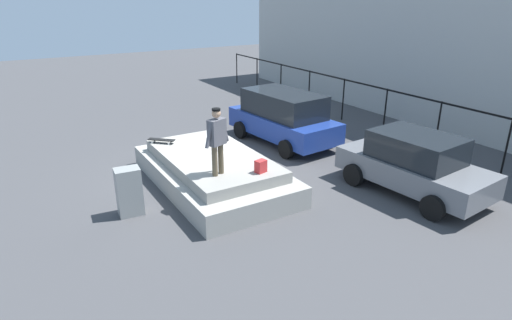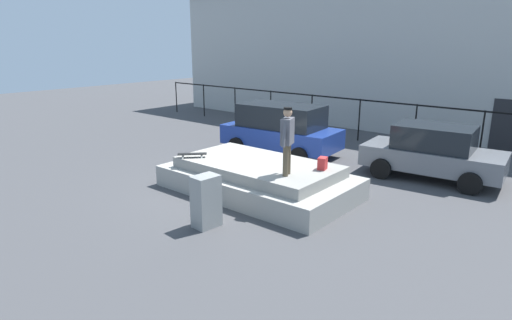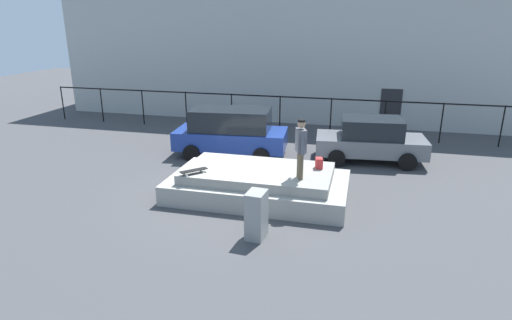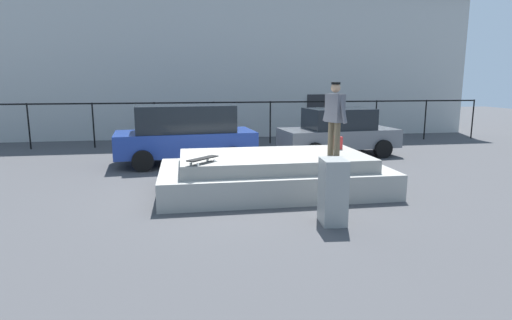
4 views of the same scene
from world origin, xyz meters
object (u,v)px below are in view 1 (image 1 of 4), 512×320
Objects in this scene: car_blue_hatchback_near at (283,116)px; backpack at (261,166)px; skateboarder at (217,137)px; skateboard at (161,140)px; car_grey_sedan_mid at (414,163)px; utility_box at (129,192)px.

backpack is at bearing -40.84° from car_blue_hatchback_near.
skateboarder reaches higher than skateboard.
backpack is at bearing -111.24° from car_grey_sedan_mid.
backpack is 4.25m from car_grey_sedan_mid.
skateboarder is at bearing -111.74° from car_grey_sedan_mid.
skateboarder reaches higher than car_blue_hatchback_near.
car_grey_sedan_mid is 7.55m from utility_box.
car_grey_sedan_mid reaches higher than utility_box.
car_blue_hatchback_near reaches higher than car_grey_sedan_mid.
backpack is 5.10m from car_blue_hatchback_near.
skateboarder reaches higher than utility_box.
car_blue_hatchback_near is (-3.86, 3.33, -0.08)m from backpack.
backpack is at bearing 73.78° from utility_box.
skateboarder reaches higher than backpack.
car_grey_sedan_mid is at bearing -35.51° from backpack.
car_blue_hatchback_near reaches higher than skateboard.
car_grey_sedan_mid is at bearing 6.58° from car_blue_hatchback_near.
skateboarder is 5.59m from car_blue_hatchback_near.
utility_box reaches higher than skateboard.
skateboard is (-3.08, -0.41, -0.89)m from skateboarder.
skateboarder is 1.36m from backpack.
car_blue_hatchback_near is at bearing 34.89° from backpack.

